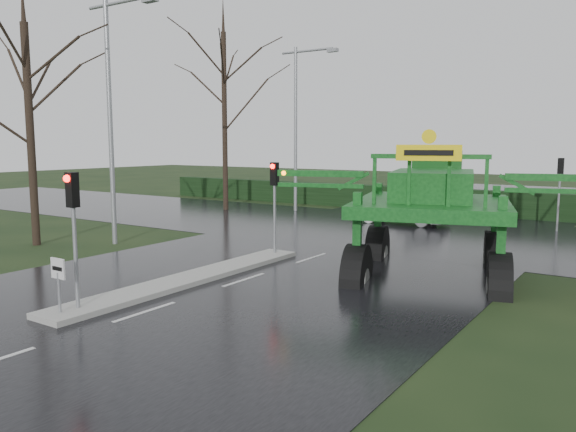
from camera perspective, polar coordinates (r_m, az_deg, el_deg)
The scene contains 15 objects.
ground at distance 14.71m, azimuth -14.30°, elevation -9.49°, with size 140.00×140.00×0.00m, color black.
road_main at distance 22.43m, azimuth 5.06°, elevation -3.45°, with size 14.00×80.00×0.02m, color black.
road_cross at distance 27.77m, azimuth 11.03°, elevation -1.45°, with size 80.00×12.00×0.02m, color black.
median_island at distance 17.60m, azimuth -9.86°, elevation -6.29°, with size 1.20×10.00×0.16m, color gray.
hedge_row at distance 35.14m, azimuth 16.13°, elevation 1.45°, with size 44.00×0.90×1.50m, color black.
keep_left_sign at distance 14.56m, azimuth -22.30°, elevation -5.70°, with size 0.50×0.07×1.35m.
traffic_signal_near at distance 14.58m, azimuth -21.00°, elevation 0.50°, with size 0.26×0.33×3.52m.
traffic_signal_mid at distance 20.65m, azimuth -1.39°, elevation 2.88°, with size 0.26×0.33×3.52m.
traffic_signal_far at distance 29.67m, azimuth 25.91°, elevation 3.52°, with size 0.26×0.33×3.52m.
street_light_left_near at distance 24.29m, azimuth -17.24°, elevation 11.26°, with size 3.85×0.30×10.00m.
street_light_left_far at distance 34.86m, azimuth 1.21°, elevation 10.32°, with size 3.85×0.30×10.00m.
tree_left_near at distance 25.40m, azimuth -24.86°, elevation 10.41°, with size 6.30×6.30×10.85m.
tree_left_far at distance 35.88m, azimuth -6.49°, elevation 12.05°, with size 7.70×7.70×13.26m.
crop_sprayer at distance 17.37m, azimuth 7.28°, elevation 2.41°, with size 9.96×7.46×5.76m.
white_sedan at distance 30.06m, azimuth 11.35°, elevation -0.80°, with size 1.70×4.87×1.60m, color silver.
Camera 1 is at (10.55, -9.34, 4.22)m, focal length 35.00 mm.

